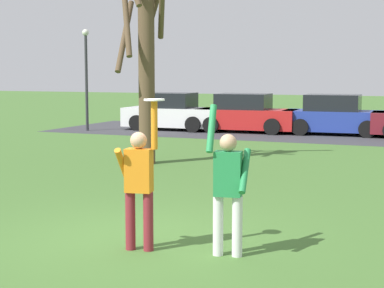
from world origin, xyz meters
name	(u,v)px	position (x,y,z in m)	size (l,w,h in m)	color
ground_plane	(138,239)	(0.00, 0.00, 0.00)	(120.00, 120.00, 0.00)	#426B2D
person_catcher	(139,180)	(0.29, -0.51, 0.98)	(0.57, 0.49, 2.08)	maroon
person_defender	(228,184)	(1.51, -0.30, 0.98)	(0.59, 0.50, 2.04)	silver
frisbee_disc	(154,100)	(0.52, -0.47, 2.09)	(0.28, 0.28, 0.02)	white
parked_car_white	(172,113)	(-6.93, 16.44, 0.73)	(4.18, 2.19, 1.59)	white
parked_car_red	(246,114)	(-3.63, 16.64, 0.73)	(4.18, 2.19, 1.59)	red
parked_car_blue	(335,116)	(-0.03, 17.00, 0.73)	(4.18, 2.19, 1.59)	#233893
parking_strip	(333,135)	(-0.03, 16.62, 0.00)	(23.42, 6.40, 0.01)	#38383D
bare_tree_tall	(145,57)	(-3.38, 6.97, 2.88)	(1.63, 1.63, 5.89)	brown
lamppost_by_lot	(86,69)	(-10.04, 14.62, 2.59)	(0.28, 0.28, 4.26)	#2D2D33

